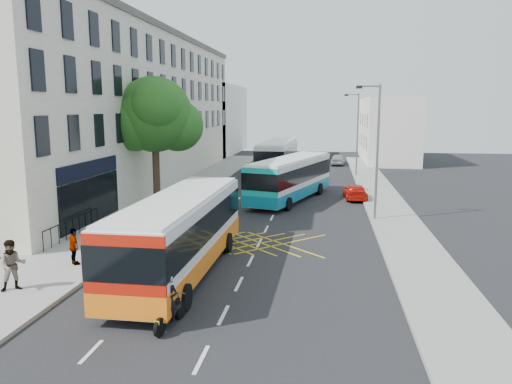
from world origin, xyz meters
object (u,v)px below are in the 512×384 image
(distant_car_dark, at_px, (334,157))
(pedestrian_near, at_px, (13,265))
(motorbike, at_px, (170,303))
(parked_car_blue, at_px, (126,247))
(street_tree, at_px, (154,115))
(bus_near, at_px, (181,233))
(pedestrian_far, at_px, (74,247))
(lamp_near, at_px, (376,145))
(bus_far, at_px, (278,157))
(parked_car_silver, at_px, (181,214))
(lamp_far, at_px, (356,130))
(red_hatchback, at_px, (355,192))
(bus_mid, at_px, (291,178))
(distant_car_silver, at_px, (338,159))
(distant_car_grey, at_px, (286,159))

(distant_car_dark, distance_m, pedestrian_near, 48.88)
(motorbike, xyz_separation_m, parked_car_blue, (-4.14, 6.48, -0.20))
(street_tree, bearing_deg, distant_car_dark, 67.09)
(street_tree, bearing_deg, motorbike, -69.78)
(bus_near, bearing_deg, pedestrian_near, -148.05)
(pedestrian_far, bearing_deg, pedestrian_near, 122.08)
(parked_car_blue, bearing_deg, lamp_near, 41.56)
(bus_far, height_order, pedestrian_far, bus_far)
(bus_far, bearing_deg, parked_car_blue, -95.06)
(motorbike, xyz_separation_m, parked_car_silver, (-3.68, 13.73, -0.20))
(lamp_far, distance_m, pedestrian_near, 37.23)
(bus_near, bearing_deg, lamp_far, 74.90)
(red_hatchback, relative_size, pedestrian_far, 2.42)
(bus_far, bearing_deg, bus_mid, -78.34)
(bus_mid, bearing_deg, parked_car_blue, -94.65)
(parked_car_blue, height_order, distant_car_silver, distant_car_silver)
(pedestrian_near, height_order, pedestrian_far, pedestrian_near)
(motorbike, bearing_deg, lamp_near, 75.19)
(pedestrian_far, bearing_deg, lamp_far, -68.96)
(bus_mid, bearing_deg, pedestrian_near, -96.19)
(motorbike, distance_m, red_hatchback, 24.34)
(parked_car_blue, bearing_deg, distant_car_dark, 79.26)
(lamp_far, bearing_deg, pedestrian_far, -113.57)
(lamp_near, distance_m, bus_far, 22.26)
(pedestrian_far, bearing_deg, bus_near, -134.31)
(distant_car_grey, bearing_deg, street_tree, -109.37)
(lamp_near, height_order, bus_near, lamp_near)
(bus_far, xyz_separation_m, distant_car_silver, (6.33, 9.16, -1.14))
(red_hatchback, xyz_separation_m, distant_car_dark, (-1.27, 25.93, 0.07))
(motorbike, relative_size, distant_car_silver, 0.50)
(red_hatchback, xyz_separation_m, pedestrian_near, (-13.55, -21.38, 0.55))
(bus_near, relative_size, parked_car_blue, 3.23)
(bus_near, distance_m, bus_far, 31.60)
(distant_car_dark, height_order, pedestrian_near, pedestrian_near)
(street_tree, distance_m, parked_car_silver, 8.52)
(bus_near, bearing_deg, lamp_near, 51.94)
(lamp_far, height_order, pedestrian_near, lamp_far)
(distant_car_grey, distance_m, pedestrian_far, 42.05)
(distant_car_dark, xyz_separation_m, pedestrian_near, (-12.27, -47.31, 0.48))
(bus_far, xyz_separation_m, distant_car_grey, (0.08, 9.97, -1.22))
(distant_car_dark, bearing_deg, distant_car_grey, 21.98)
(bus_far, distance_m, distant_car_grey, 10.05)
(parked_car_blue, bearing_deg, street_tree, 105.16)
(lamp_far, xyz_separation_m, red_hatchback, (-0.70, -12.84, -4.05))
(distant_car_silver, bearing_deg, motorbike, 86.00)
(red_hatchback, bearing_deg, distant_car_silver, -91.26)
(lamp_far, xyz_separation_m, parked_car_blue, (-11.80, -29.68, -4.01))
(lamp_near, bearing_deg, parked_car_blue, -140.64)
(bus_near, distance_m, motorbike, 5.42)
(bus_mid, xyz_separation_m, pedestrian_far, (-8.05, -17.24, -0.71))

